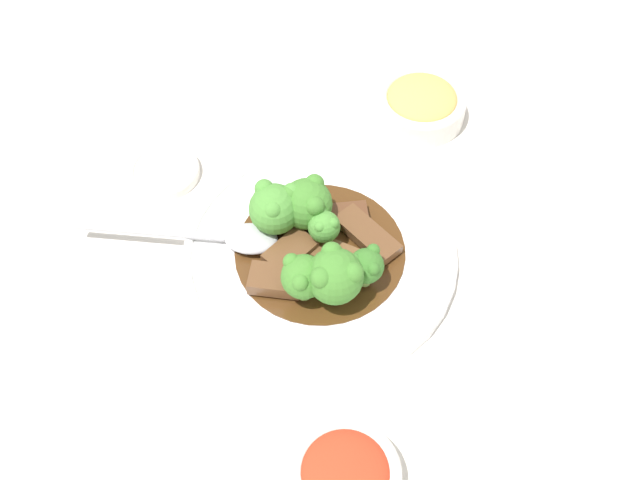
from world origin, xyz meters
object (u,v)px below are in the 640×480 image
(beef_strip_1, at_px, (367,234))
(beef_strip_2, at_px, (290,253))
(side_bowl_kimchi, at_px, (345,477))
(broccoli_floret_3, at_px, (306,203))
(broccoli_floret_1, at_px, (323,226))
(broccoli_floret_5, at_px, (277,205))
(broccoli_floret_0, at_px, (366,266))
(serving_spoon, at_px, (230,237))
(broccoli_floret_2, at_px, (303,276))
(main_plate, at_px, (320,253))
(beef_strip_0, at_px, (275,280))
(broccoli_floret_4, at_px, (335,276))
(side_bowl_appetizer, at_px, (422,104))
(beef_strip_4, at_px, (339,216))
(beef_strip_3, at_px, (340,259))
(sauce_dish, at_px, (164,171))

(beef_strip_1, height_order, beef_strip_2, beef_strip_2)
(side_bowl_kimchi, bearing_deg, broccoli_floret_3, 37.36)
(broccoli_floret_1, xyz_separation_m, broccoli_floret_5, (-0.00, 0.05, 0.00))
(broccoli_floret_0, relative_size, serving_spoon, 0.23)
(broccoli_floret_2, height_order, broccoli_floret_3, broccoli_floret_3)
(broccoli_floret_1, distance_m, serving_spoon, 0.10)
(main_plate, distance_m, beef_strip_0, 0.06)
(broccoli_floret_1, relative_size, broccoli_floret_4, 0.69)
(side_bowl_appetizer, bearing_deg, serving_spoon, 162.95)
(beef_strip_0, xyz_separation_m, broccoli_floret_0, (0.05, -0.08, 0.02))
(broccoli_floret_1, relative_size, broccoli_floret_5, 0.77)
(broccoli_floret_0, distance_m, broccoli_floret_1, 0.06)
(broccoli_floret_1, distance_m, broccoli_floret_5, 0.05)
(broccoli_floret_2, distance_m, broccoli_floret_4, 0.03)
(beef_strip_4, bearing_deg, beef_strip_3, -150.14)
(broccoli_floret_4, bearing_deg, beef_strip_3, 21.56)
(beef_strip_4, bearing_deg, beef_strip_1, -100.56)
(main_plate, xyz_separation_m, broccoli_floret_3, (0.02, 0.03, 0.04))
(broccoli_floret_0, bearing_deg, beef_strip_0, 121.47)
(main_plate, height_order, sauce_dish, main_plate)
(side_bowl_kimchi, bearing_deg, serving_spoon, 54.74)
(beef_strip_1, xyz_separation_m, serving_spoon, (-0.08, 0.12, 0.00))
(sauce_dish, bearing_deg, beef_strip_0, -110.27)
(broccoli_floret_3, bearing_deg, beef_strip_0, -171.39)
(beef_strip_4, height_order, broccoli_floret_4, broccoli_floret_4)
(beef_strip_2, height_order, broccoli_floret_0, broccoli_floret_0)
(main_plate, relative_size, broccoli_floret_3, 4.96)
(beef_strip_4, bearing_deg, main_plate, -178.21)
(broccoli_floret_3, bearing_deg, serving_spoon, 137.44)
(beef_strip_2, distance_m, broccoli_floret_2, 0.05)
(beef_strip_3, bearing_deg, side_bowl_kimchi, -149.79)
(beef_strip_3, bearing_deg, broccoli_floret_4, -158.44)
(beef_strip_0, distance_m, beef_strip_3, 0.07)
(broccoli_floret_5, height_order, serving_spoon, broccoli_floret_5)
(beef_strip_2, height_order, serving_spoon, same)
(serving_spoon, bearing_deg, broccoli_floret_3, -42.56)
(main_plate, xyz_separation_m, broccoli_floret_5, (0.00, 0.05, 0.04))
(beef_strip_3, distance_m, side_bowl_appetizer, 0.25)
(broccoli_floret_1, xyz_separation_m, serving_spoon, (-0.05, 0.08, -0.02))
(sauce_dish, bearing_deg, broccoli_floret_2, -106.86)
(broccoli_floret_5, relative_size, serving_spoon, 0.29)
(beef_strip_3, xyz_separation_m, broccoli_floret_4, (-0.04, -0.02, 0.04))
(main_plate, height_order, broccoli_floret_4, broccoli_floret_4)
(beef_strip_4, distance_m, broccoli_floret_2, 0.11)
(broccoli_floret_4, height_order, broccoli_floret_5, broccoli_floret_4)
(beef_strip_0, bearing_deg, broccoli_floret_5, 29.62)
(beef_strip_2, relative_size, side_bowl_kimchi, 0.61)
(broccoli_floret_1, xyz_separation_m, broccoli_floret_3, (0.01, 0.03, 0.00))
(broccoli_floret_1, height_order, serving_spoon, broccoli_floret_1)
(main_plate, distance_m, broccoli_floret_2, 0.07)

